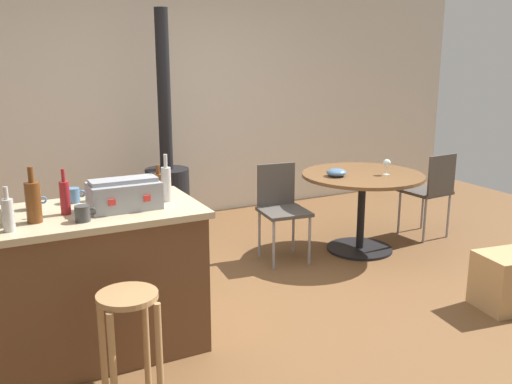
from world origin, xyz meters
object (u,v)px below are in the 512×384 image
Objects in this scene: toolbox at (124,194)px; bottle_0 at (33,201)px; wood_stove at (167,184)px; cup_4 at (99,193)px; cardboard_box at (512,280)px; bottle_2 at (158,185)px; cup_2 at (83,213)px; wooden_stool at (129,327)px; bottle_1 at (65,197)px; kitchen_island at (95,282)px; folding_chair_near at (281,205)px; bottle_3 at (8,214)px; cup_1 at (74,195)px; bottle_4 at (166,183)px; dining_table at (362,192)px; wine_glass at (387,163)px; serving_bowl at (336,172)px; cup_0 at (34,202)px; folding_chair_far at (431,188)px.

bottle_0 reaches higher than toolbox.
wood_stove reaches higher than cup_4.
wood_stove is 4.43× the size of cardboard_box.
cup_2 is at bearing -148.21° from bottle_2.
bottle_1 is (-0.17, 0.67, 0.55)m from wooden_stool.
folding_chair_near is at bearing 26.50° from kitchen_island.
cup_4 is at bearing -157.99° from folding_chair_near.
cup_2 is 0.24× the size of cardboard_box.
bottle_3 is at bearing -141.66° from bottle_0.
cup_4 is (0.15, -0.01, 0.00)m from cup_1.
bottle_2 is at bearing 31.79° from cup_2.
bottle_0 is 1.04× the size of bottle_4.
kitchen_island is 2.72m from dining_table.
wood_stove reaches higher than bottle_4.
cardboard_box is at bearing -8.97° from bottle_3.
cup_4 is at bearing -171.20° from wine_glass.
bottle_1 reaches higher than cup_1.
wooden_stool is 0.84m from toolbox.
serving_bowl is (1.86, 0.66, -0.22)m from bottle_2.
cup_0 reaches higher than cardboard_box.
bottle_3 is 0.38m from cup_2.
bottle_3 is 2.96m from serving_bowl.
bottle_0 is (-2.92, -0.87, 0.47)m from dining_table.
wine_glass is 0.47m from serving_bowl.
wine_glass is at bearing 8.80° from cup_4.
wine_glass is (2.74, 1.32, 0.38)m from wooden_stool.
toolbox is (-2.41, -0.82, 0.43)m from dining_table.
wood_stove is at bearing 56.46° from cup_1.
wine_glass is at bearing 8.31° from cup_0.
wine_glass is at bearing 12.62° from bottle_1.
cup_1 is at bearing 101.78° from kitchen_island.
cardboard_box is (2.38, -0.86, -0.79)m from bottle_2.
bottle_3 reaches higher than dining_table.
wine_glass is at bearing 12.78° from kitchen_island.
bottle_2 reaches higher than cup_1.
folding_chair_far is 7.20× the size of cup_0.
folding_chair_far is 7.61× the size of cup_1.
cup_4 is at bearing 4.98° from cup_0.
wooden_stool is at bearing -157.17° from folding_chair_far.
wooden_stool is at bearing -147.38° from serving_bowl.
bottle_0 reaches higher than cup_2.
wooden_stool is at bearing -94.70° from cup_4.
folding_chair_far reaches higher than serving_bowl.
cup_1 is at bearing 168.33° from bottle_2.
wood_stove is at bearing 121.55° from cardboard_box.
cup_0 is at bearing -160.95° from folding_chair_near.
bottle_0 is at bearing -124.33° from wood_stove.
bottle_1 is 0.89× the size of bottle_4.
bottle_0 is (-2.15, -1.03, 0.53)m from folding_chair_near.
cup_4 is at bearing -165.74° from serving_bowl.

